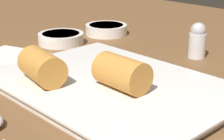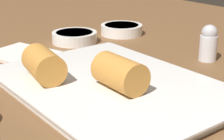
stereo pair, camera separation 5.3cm
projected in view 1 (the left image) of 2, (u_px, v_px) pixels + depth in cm
name	position (u px, v px, depth cm)	size (l,w,h in cm)	color
table_surface	(114.00, 93.00, 57.17)	(180.00, 140.00, 2.00)	brown
serving_plate	(112.00, 87.00, 55.11)	(35.31, 25.83, 1.50)	white
roll_front_left	(41.00, 66.00, 54.50)	(8.73, 5.89, 4.64)	#C68438
roll_front_right	(120.00, 72.00, 51.99)	(8.48, 4.81, 4.64)	#C68438
dipping_bowl_near	(61.00, 38.00, 79.54)	(9.66, 9.66, 2.28)	white
dipping_bowl_far	(106.00, 29.00, 87.15)	(9.66, 9.66, 2.28)	white
napkin	(10.00, 57.00, 69.95)	(14.55, 13.44, 0.60)	silver
salt_shaker	(198.00, 41.00, 69.69)	(3.25, 3.25, 6.70)	silver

